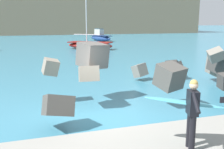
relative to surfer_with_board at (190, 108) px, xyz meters
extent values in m
plane|color=teal|center=(-1.55, 3.45, -1.28)|extent=(400.00, 400.00, 0.00)
cube|color=slate|center=(2.34, 8.45, -0.69)|extent=(0.95, 0.92, 0.93)
cube|color=#4C4944|center=(-2.95, 2.69, -0.51)|extent=(1.05, 1.08, 1.00)
cube|color=#3D3A38|center=(6.22, 6.23, -0.18)|extent=(1.07, 1.40, 1.11)
cube|color=#605B56|center=(-1.16, 5.49, 0.69)|extent=(1.39, 1.40, 1.13)
cube|color=#4C4944|center=(1.50, 3.60, -0.02)|extent=(1.19, 1.32, 1.14)
cube|color=slate|center=(5.27, 5.67, 0.44)|extent=(0.98, 0.90, 0.90)
cube|color=gray|center=(-1.57, 4.46, 0.10)|extent=(0.86, 1.10, 0.77)
cube|color=slate|center=(6.57, 6.64, -0.36)|extent=(1.43, 1.72, 1.15)
cube|color=#3D3A38|center=(4.47, 8.12, -0.63)|extent=(0.82, 0.96, 0.99)
cube|color=gray|center=(-2.92, 5.52, 0.27)|extent=(0.75, 0.70, 0.79)
cube|color=#3D3A38|center=(4.49, 8.53, -0.54)|extent=(1.03, 1.14, 0.87)
cylinder|color=black|center=(-0.04, -0.23, -0.59)|extent=(0.15, 0.15, 0.90)
cylinder|color=black|center=(0.04, 0.00, -0.59)|extent=(0.15, 0.15, 0.90)
cube|color=black|center=(0.00, -0.11, 0.16)|extent=(0.32, 0.43, 0.60)
sphere|color=#DBB28E|center=(0.00, -0.11, 0.59)|extent=(0.21, 0.21, 0.21)
sphere|color=tan|center=(0.00, -0.11, 0.64)|extent=(0.19, 0.19, 0.19)
cylinder|color=black|center=(-0.16, -0.46, 0.28)|extent=(0.24, 0.53, 0.41)
cylinder|color=black|center=(0.08, 0.13, 0.12)|extent=(0.09, 0.09, 0.56)
ellipsoid|color=#4CB2CC|center=(0.00, 0.22, 0.06)|extent=(2.10, 0.97, 0.37)
cube|color=black|center=(0.91, -0.06, 0.13)|extent=(0.12, 0.06, 0.16)
ellipsoid|color=navy|center=(8.40, 39.87, -0.78)|extent=(3.14, 6.28, 1.00)
cube|color=navy|center=(8.40, 39.87, -0.32)|extent=(2.89, 5.77, 0.10)
cube|color=#B7B2A8|center=(8.27, 40.31, 0.25)|extent=(1.38, 2.01, 1.05)
cube|color=#334C5B|center=(8.27, 40.31, 0.83)|extent=(1.24, 1.81, 0.12)
ellipsoid|color=maroon|center=(3.47, 26.52, -0.83)|extent=(5.90, 5.15, 0.90)
cube|color=maroon|center=(3.47, 26.52, -0.42)|extent=(5.43, 4.74, 0.10)
cylinder|color=silver|center=(3.12, 26.78, 2.82)|extent=(0.12, 0.12, 6.39)
cylinder|color=silver|center=(3.12, 26.78, 0.52)|extent=(2.85, 2.17, 0.08)
cube|color=#847056|center=(5.97, 79.25, 5.38)|extent=(78.69, 31.59, 13.32)
camera|label=1|loc=(-3.69, -5.32, 2.09)|focal=42.01mm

